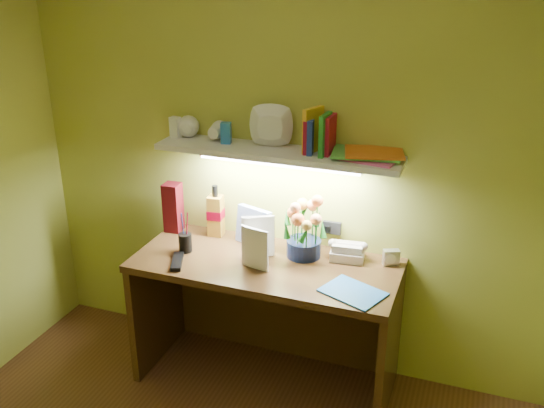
# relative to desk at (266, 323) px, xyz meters

# --- Properties ---
(desk) EXTENTS (1.40, 0.60, 0.75)m
(desk) POSITION_rel_desk_xyz_m (0.00, 0.00, 0.00)
(desk) COLOR #331B0E
(desk) RESTS_ON ground
(flower_bouquet) EXTENTS (0.23, 0.23, 0.33)m
(flower_bouquet) POSITION_rel_desk_xyz_m (0.17, 0.14, 0.54)
(flower_bouquet) COLOR #0D1838
(flower_bouquet) RESTS_ON desk
(telephone) EXTENTS (0.19, 0.15, 0.10)m
(telephone) POSITION_rel_desk_xyz_m (0.40, 0.19, 0.43)
(telephone) COLOR beige
(telephone) RESTS_ON desk
(desk_clock) EXTENTS (0.09, 0.07, 0.08)m
(desk_clock) POSITION_rel_desk_xyz_m (0.62, 0.20, 0.42)
(desk_clock) COLOR silver
(desk_clock) RESTS_ON desk
(whisky_bottle) EXTENTS (0.09, 0.09, 0.30)m
(whisky_bottle) POSITION_rel_desk_xyz_m (-0.39, 0.22, 0.53)
(whisky_bottle) COLOR #BA8324
(whisky_bottle) RESTS_ON desk
(whisky_box) EXTENTS (0.10, 0.10, 0.29)m
(whisky_box) POSITION_rel_desk_xyz_m (-0.64, 0.19, 0.52)
(whisky_box) COLOR #570B13
(whisky_box) RESTS_ON desk
(pen_cup) EXTENTS (0.08, 0.08, 0.18)m
(pen_cup) POSITION_rel_desk_xyz_m (-0.45, -0.03, 0.46)
(pen_cup) COLOR black
(pen_cup) RESTS_ON desk
(art_card) EXTENTS (0.21, 0.11, 0.21)m
(art_card) POSITION_rel_desk_xyz_m (-0.14, 0.18, 0.48)
(art_card) COLOR silver
(art_card) RESTS_ON desk
(tv_remote) EXTENTS (0.12, 0.19, 0.02)m
(tv_remote) POSITION_rel_desk_xyz_m (-0.43, -0.17, 0.39)
(tv_remote) COLOR black
(tv_remote) RESTS_ON desk
(blue_folder) EXTENTS (0.34, 0.30, 0.01)m
(blue_folder) POSITION_rel_desk_xyz_m (0.50, -0.15, 0.38)
(blue_folder) COLOR blue
(blue_folder) RESTS_ON desk
(desk_book_a) EXTENTS (0.17, 0.10, 0.24)m
(desk_book_a) POSITION_rel_desk_xyz_m (-0.14, 0.01, 0.49)
(desk_book_a) COLOR white
(desk_book_a) RESTS_ON desk
(desk_book_b) EXTENTS (0.16, 0.06, 0.22)m
(desk_book_b) POSITION_rel_desk_xyz_m (-0.11, -0.06, 0.49)
(desk_book_b) COLOR white
(desk_book_b) RESTS_ON desk
(wall_shelf) EXTENTS (1.31, 0.33, 0.26)m
(wall_shelf) POSITION_rel_desk_xyz_m (0.02, 0.18, 0.96)
(wall_shelf) COLOR white
(wall_shelf) RESTS_ON ground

